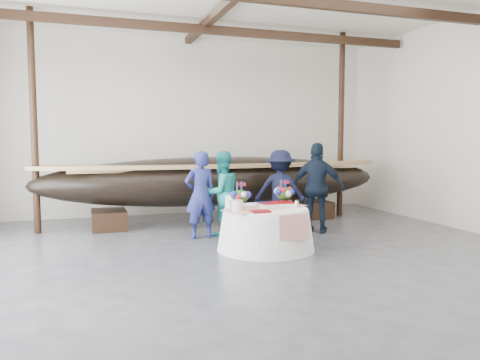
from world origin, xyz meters
name	(u,v)px	position (x,y,z in m)	size (l,w,h in m)	color
floor	(280,275)	(0.00, 0.00, 0.00)	(10.00, 12.00, 0.01)	#3D3D42
wall_back	(188,126)	(0.00, 6.00, 2.25)	(10.00, 0.02, 4.50)	silver
longboat_display	(218,181)	(0.33, 4.31, 0.97)	(8.09, 1.62, 1.52)	black
banquet_table	(266,229)	(0.39, 1.52, 0.36)	(1.69, 1.69, 0.73)	white
tabletop_items	(262,198)	(0.37, 1.67, 0.88)	(1.65, 1.08, 0.40)	red
guest_woman_blue	(200,195)	(-0.46, 2.81, 0.84)	(0.62, 0.40, 1.69)	navy
guest_woman_teal	(222,193)	(0.02, 2.99, 0.84)	(0.82, 0.64, 1.68)	teal
guest_man_left	(280,190)	(1.33, 3.05, 0.85)	(1.09, 0.63, 1.69)	black
guest_man_right	(317,188)	(1.93, 2.55, 0.92)	(1.08, 0.45, 1.85)	black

